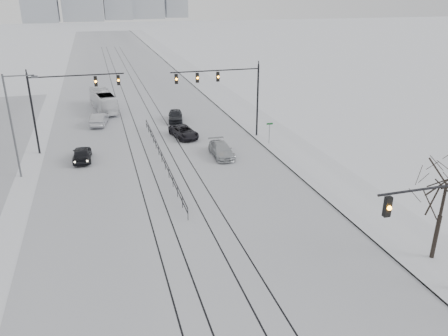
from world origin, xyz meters
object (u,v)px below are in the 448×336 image
Objects in this scene: sedan_nb_right at (221,150)px; sedan_nb_far at (175,116)px; bare_tree at (445,193)px; sedan_sb_inner at (82,154)px; sedan_sb_outer at (99,119)px; sedan_nb_front at (184,132)px; box_truck at (103,101)px.

sedan_nb_right is 13.98m from sedan_nb_far.
bare_tree reaches higher than sedan_sb_inner.
sedan_sb_outer reaches higher than sedan_nb_front.
sedan_nb_front is at bearing -156.02° from sedan_sb_inner.
sedan_sb_inner is 0.90× the size of sedan_nb_front.
sedan_nb_right is at bearing -71.45° from sedan_nb_far.
bare_tree is 29.84m from sedan_nb_front.
sedan_sb_inner is 15.81m from sedan_nb_far.
sedan_nb_right is 24.43m from box_truck.
bare_tree is 31.44m from sedan_sb_inner.
sedan_sb_outer is at bearing 117.47° from bare_tree.
box_truck is (-17.77, 42.97, -3.14)m from bare_tree.
box_truck is at bearing 145.82° from sedan_nb_far.
sedan_sb_outer is at bearing 128.08° from sedan_nb_right.
sedan_nb_right is 0.48× the size of box_truck.
sedan_nb_right is at bearing 107.00° from box_truck.
sedan_nb_far is 11.80m from box_truck.
box_truck is at bearing -96.25° from sedan_sb_inner.
sedan_nb_front is at bearing -82.47° from sedan_nb_far.
sedan_nb_right is at bearing -82.45° from sedan_nb_front.
bare_tree is at bearing 104.07° from box_truck.
sedan_sb_inner is at bearing 131.05° from bare_tree.
sedan_sb_inner is at bearing 169.55° from sedan_nb_right.
sedan_sb_outer is (1.91, 12.21, 0.05)m from sedan_sb_inner.
sedan_sb_outer is 9.30m from sedan_nb_far.
sedan_nb_front is 7.45m from sedan_nb_right.
sedan_nb_front is (-9.65, 27.97, -3.84)m from bare_tree.
sedan_nb_front is at bearing 110.05° from box_truck.
sedan_nb_far is at bearing 105.05° from bare_tree.
sedan_nb_front is (8.93, -7.77, -0.11)m from sedan_sb_outer.
sedan_sb_inner is 0.98× the size of sedan_nb_far.
sedan_sb_inner is at bearing 91.79° from sedan_sb_outer.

